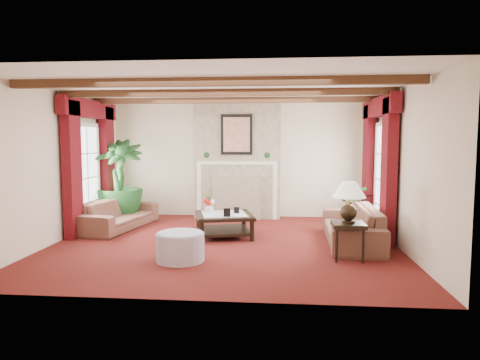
# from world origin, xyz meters

# --- Properties ---
(floor) EXTENTS (6.00, 6.00, 0.00)m
(floor) POSITION_xyz_m (0.00, 0.00, 0.00)
(floor) COLOR #460E0C
(floor) RESTS_ON ground
(ceiling) EXTENTS (6.00, 6.00, 0.00)m
(ceiling) POSITION_xyz_m (0.00, 0.00, 2.70)
(ceiling) COLOR white
(ceiling) RESTS_ON floor
(back_wall) EXTENTS (6.00, 0.02, 2.70)m
(back_wall) POSITION_xyz_m (0.00, 2.75, 1.35)
(back_wall) COLOR beige
(back_wall) RESTS_ON ground
(left_wall) EXTENTS (0.02, 5.50, 2.70)m
(left_wall) POSITION_xyz_m (-3.00, 0.00, 1.35)
(left_wall) COLOR beige
(left_wall) RESTS_ON ground
(right_wall) EXTENTS (0.02, 5.50, 2.70)m
(right_wall) POSITION_xyz_m (3.00, 0.00, 1.35)
(right_wall) COLOR beige
(right_wall) RESTS_ON ground
(ceiling_beams) EXTENTS (6.00, 3.00, 0.12)m
(ceiling_beams) POSITION_xyz_m (0.00, 0.00, 2.64)
(ceiling_beams) COLOR #3D2313
(ceiling_beams) RESTS_ON ceiling
(fireplace) EXTENTS (2.00, 0.52, 2.70)m
(fireplace) POSITION_xyz_m (0.00, 2.55, 2.70)
(fireplace) COLOR tan
(fireplace) RESTS_ON ground
(french_door_left) EXTENTS (0.10, 1.10, 2.16)m
(french_door_left) POSITION_xyz_m (-2.97, 1.00, 2.13)
(french_door_left) COLOR white
(french_door_left) RESTS_ON ground
(french_door_right) EXTENTS (0.10, 1.10, 2.16)m
(french_door_right) POSITION_xyz_m (2.97, 1.00, 2.13)
(french_door_right) COLOR white
(french_door_right) RESTS_ON ground
(curtains_left) EXTENTS (0.20, 2.40, 2.55)m
(curtains_left) POSITION_xyz_m (-2.86, 1.00, 2.55)
(curtains_left) COLOR #4C0A11
(curtains_left) RESTS_ON ground
(curtains_right) EXTENTS (0.20, 2.40, 2.55)m
(curtains_right) POSITION_xyz_m (2.86, 1.00, 2.55)
(curtains_right) COLOR #4C0A11
(curtains_right) RESTS_ON ground
(sofa_left) EXTENTS (2.26, 1.30, 0.80)m
(sofa_left) POSITION_xyz_m (-2.33, 1.06, 0.40)
(sofa_left) COLOR #3E1121
(sofa_left) RESTS_ON ground
(sofa_right) EXTENTS (2.26, 0.82, 0.86)m
(sofa_right) POSITION_xyz_m (2.25, 0.19, 0.43)
(sofa_right) COLOR #3E1121
(sofa_right) RESTS_ON ground
(potted_palm) EXTENTS (2.12, 2.46, 1.04)m
(potted_palm) POSITION_xyz_m (-2.55, 1.70, 0.52)
(potted_palm) COLOR black
(potted_palm) RESTS_ON ground
(small_plant) EXTENTS (1.59, 1.60, 0.68)m
(small_plant) POSITION_xyz_m (2.62, 1.80, 0.34)
(small_plant) COLOR black
(small_plant) RESTS_ON ground
(coffee_table) EXTENTS (1.26, 1.26, 0.43)m
(coffee_table) POSITION_xyz_m (-0.07, 0.52, 0.21)
(coffee_table) COLOR black
(coffee_table) RESTS_ON ground
(side_table) EXTENTS (0.49, 0.49, 0.57)m
(side_table) POSITION_xyz_m (2.01, -0.88, 0.29)
(side_table) COLOR black
(side_table) RESTS_ON ground
(ottoman) EXTENTS (0.73, 0.73, 0.42)m
(ottoman) POSITION_xyz_m (-0.53, -1.17, 0.21)
(ottoman) COLOR #9B92A6
(ottoman) RESTS_ON ground
(table_lamp) EXTENTS (0.51, 0.51, 0.64)m
(table_lamp) POSITION_xyz_m (2.01, -0.88, 0.90)
(table_lamp) COLOR black
(table_lamp) RESTS_ON side_table
(flower_vase) EXTENTS (0.26, 0.27, 0.17)m
(flower_vase) POSITION_xyz_m (-0.40, 0.75, 0.51)
(flower_vase) COLOR silver
(flower_vase) RESTS_ON coffee_table
(book) EXTENTS (0.25, 0.14, 0.32)m
(book) POSITION_xyz_m (0.14, 0.27, 0.59)
(book) COLOR black
(book) RESTS_ON coffee_table
(photo_frame_a) EXTENTS (0.12, 0.02, 0.17)m
(photo_frame_a) POSITION_xyz_m (0.02, 0.20, 0.51)
(photo_frame_a) COLOR black
(photo_frame_a) RESTS_ON coffee_table
(photo_frame_b) EXTENTS (0.10, 0.03, 0.13)m
(photo_frame_b) POSITION_xyz_m (0.16, 0.58, 0.49)
(photo_frame_b) COLOR black
(photo_frame_b) RESTS_ON coffee_table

